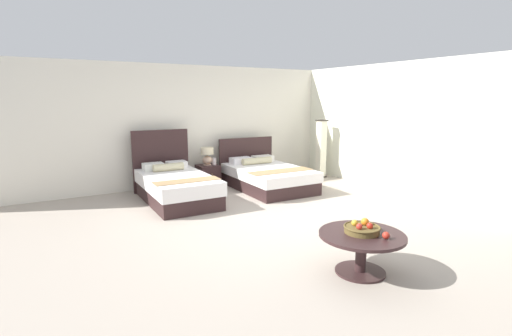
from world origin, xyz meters
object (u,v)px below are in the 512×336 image
at_px(vase, 214,161).
at_px(fruit_bowl, 362,229).
at_px(nightstand, 208,176).
at_px(floor_lamp_corner, 321,149).
at_px(loose_apple, 386,235).
at_px(bed_near_window, 175,185).
at_px(coffee_table, 361,244).
at_px(bed_near_corner, 267,176).
at_px(table_lamp, 207,155).

height_order(vase, fruit_bowl, vase).
height_order(nightstand, floor_lamp_corner, floor_lamp_corner).
bearing_deg(loose_apple, floor_lamp_corner, 57.32).
distance_m(bed_near_window, coffee_table, 4.14).
relative_size(bed_near_corner, nightstand, 4.41).
bearing_deg(coffee_table, bed_near_corner, 72.67).
height_order(bed_near_window, nightstand, bed_near_window).
bearing_deg(bed_near_window, coffee_table, -78.81).
relative_size(table_lamp, vase, 2.50).
bearing_deg(vase, loose_apple, -93.03).
distance_m(bed_near_corner, vase, 1.23).
bearing_deg(coffee_table, nightstand, 87.28).
bearing_deg(nightstand, vase, -16.25).
distance_m(fruit_bowl, loose_apple, 0.28).
height_order(bed_near_window, loose_apple, bed_near_window).
bearing_deg(coffee_table, bed_near_window, 101.19).
height_order(bed_near_corner, vase, bed_near_corner).
xyz_separation_m(bed_near_corner, loose_apple, (-1.17, -4.31, 0.24)).
relative_size(fruit_bowl, floor_lamp_corner, 0.29).
bearing_deg(bed_near_corner, loose_apple, -105.17).
distance_m(table_lamp, vase, 0.21).
height_order(nightstand, vase, vase).
xyz_separation_m(table_lamp, floor_lamp_corner, (2.85, -0.52, 0.00)).
distance_m(bed_near_window, fruit_bowl, 4.13).
xyz_separation_m(coffee_table, floor_lamp_corner, (3.08, 4.39, 0.37)).
bearing_deg(fruit_bowl, nightstand, 87.49).
xyz_separation_m(bed_near_window, vase, (1.17, 0.78, 0.26)).
distance_m(nightstand, floor_lamp_corner, 2.93).
distance_m(vase, loose_apple, 5.11).
bearing_deg(fruit_bowl, bed_near_window, 101.51).
bearing_deg(floor_lamp_corner, table_lamp, 169.71).
height_order(nightstand, coffee_table, nightstand).
height_order(vase, floor_lamp_corner, floor_lamp_corner).
xyz_separation_m(coffee_table, loose_apple, (0.10, -0.25, 0.16)).
height_order(coffee_table, floor_lamp_corner, floor_lamp_corner).
distance_m(nightstand, vase, 0.35).
height_order(bed_near_corner, loose_apple, bed_near_corner).
height_order(loose_apple, floor_lamp_corner, floor_lamp_corner).
distance_m(fruit_bowl, floor_lamp_corner, 5.34).
xyz_separation_m(fruit_bowl, floor_lamp_corner, (3.06, 4.37, 0.20)).
bearing_deg(coffee_table, loose_apple, -68.21).
height_order(bed_near_window, vase, bed_near_window).
height_order(bed_near_window, coffee_table, bed_near_window).
xyz_separation_m(bed_near_window, loose_apple, (0.90, -4.31, 0.20)).
bearing_deg(floor_lamp_corner, bed_near_window, -175.16).
relative_size(table_lamp, loose_apple, 4.92).
xyz_separation_m(bed_near_window, nightstand, (1.04, 0.82, -0.06)).
xyz_separation_m(bed_near_window, fruit_bowl, (0.82, -4.04, 0.21)).
xyz_separation_m(bed_near_corner, nightstand, (-1.03, 0.83, -0.03)).
bearing_deg(loose_apple, vase, 86.97).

